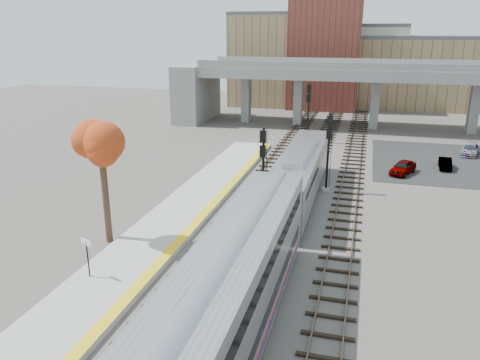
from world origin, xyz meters
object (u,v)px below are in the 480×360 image
at_px(locomotive, 300,173).
at_px(car_a, 403,167).
at_px(car_b, 445,164).
at_px(signal_mast_mid, 328,154).
at_px(car_c, 470,150).
at_px(coach, 217,325).
at_px(signal_mast_far, 308,113).
at_px(signal_mast_near, 263,175).
at_px(tree, 101,148).

distance_m(locomotive, car_a, 13.15).
bearing_deg(locomotive, car_b, 43.81).
bearing_deg(signal_mast_mid, car_c, 49.07).
relative_size(coach, car_a, 6.34).
height_order(signal_mast_mid, signal_mast_far, signal_mast_far).
relative_size(signal_mast_near, car_a, 1.76).
bearing_deg(signal_mast_mid, car_b, 42.44).
xyz_separation_m(locomotive, tree, (-11.14, -11.77, 4.22)).
xyz_separation_m(coach, car_c, (16.65, 41.92, -2.15)).
bearing_deg(tree, car_c, 48.20).
distance_m(locomotive, signal_mast_far, 21.12).
height_order(car_a, car_c, car_a).
height_order(coach, car_a, coach).
xyz_separation_m(signal_mast_mid, car_c, (14.65, 16.89, -2.76)).
height_order(coach, car_b, coach).
bearing_deg(car_a, car_b, 58.94).
height_order(signal_mast_mid, car_a, signal_mast_mid).
bearing_deg(coach, car_a, 74.66).
bearing_deg(car_a, car_c, 75.26).
height_order(signal_mast_mid, car_b, signal_mast_mid).
xyz_separation_m(tree, car_a, (19.98, 21.38, -5.78)).
bearing_deg(signal_mast_far, signal_mast_mid, -77.53).
relative_size(car_a, car_b, 1.19).
height_order(coach, signal_mast_mid, signal_mast_mid).
relative_size(locomotive, car_b, 5.77).
distance_m(car_b, car_c, 7.57).
bearing_deg(locomotive, signal_mast_mid, 50.42).
distance_m(signal_mast_far, car_a, 16.05).
relative_size(signal_mast_mid, car_a, 1.75).
bearing_deg(car_b, car_c, 66.13).
distance_m(signal_mast_mid, signal_mast_far, 18.99).
height_order(coach, car_c, coach).
distance_m(locomotive, signal_mast_mid, 3.33).
relative_size(locomotive, car_c, 4.58).
xyz_separation_m(locomotive, signal_mast_mid, (2.00, 2.42, 1.12)).
xyz_separation_m(signal_mast_far, car_c, (18.75, -1.65, -3.08)).
xyz_separation_m(signal_mast_near, signal_mast_mid, (4.10, 7.42, -0.01)).
distance_m(tree, car_a, 29.82).
bearing_deg(coach, locomotive, 90.00).
height_order(signal_mast_far, car_c, signal_mast_far).
xyz_separation_m(signal_mast_near, car_a, (10.94, 14.61, -2.70)).
xyz_separation_m(coach, signal_mast_far, (-2.10, 43.57, 0.93)).
height_order(signal_mast_near, tree, tree).
relative_size(car_a, car_c, 0.95).
relative_size(signal_mast_far, car_b, 2.24).
bearing_deg(signal_mast_far, car_c, -5.02).
xyz_separation_m(locomotive, car_c, (16.65, 19.31, -1.63)).
xyz_separation_m(locomotive, signal_mast_far, (-2.10, 20.96, 1.45)).
xyz_separation_m(locomotive, coach, (-0.00, -22.61, 0.52)).
bearing_deg(signal_mast_far, car_b, -28.74).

